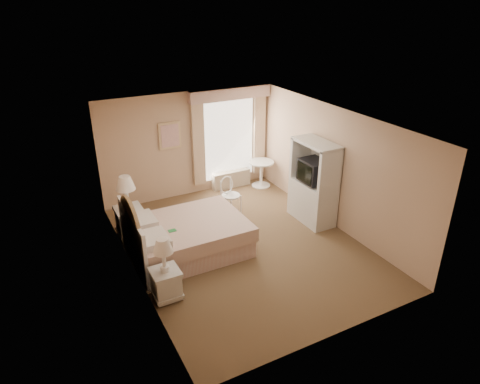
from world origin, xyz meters
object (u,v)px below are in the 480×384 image
nightstand_near (165,276)px  cafe_chair (229,192)px  nightstand_far (129,214)px  armoire (313,189)px  round_table (261,170)px  bed (183,237)px

nightstand_near → cafe_chair: 3.14m
nightstand_far → armoire: (3.65, -1.17, 0.25)m
round_table → cafe_chair: (-1.36, -0.91, 0.05)m
nightstand_far → round_table: size_ratio=1.93×
nightstand_near → armoire: size_ratio=0.61×
bed → cafe_chair: bed is taller
bed → cafe_chair: (1.51, 1.10, 0.14)m
round_table → cafe_chair: size_ratio=0.79×
bed → armoire: size_ratio=1.20×
bed → cafe_chair: size_ratio=2.52×
bed → nightstand_near: bearing=-123.0°
nightstand_near → nightstand_far: (0.00, 2.23, 0.08)m
cafe_chair → armoire: bearing=-59.5°
nightstand_far → nightstand_near: bearing=-90.0°
nightstand_near → nightstand_far: 2.23m
bed → round_table: size_ratio=3.20×
nightstand_near → nightstand_far: nightstand_far is taller
round_table → nightstand_near: bearing=-139.0°
armoire → nightstand_far: bearing=162.3°
nightstand_near → round_table: nightstand_near is taller
bed → round_table: bed is taller
nightstand_far → round_table: (3.59, 0.89, -0.04)m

